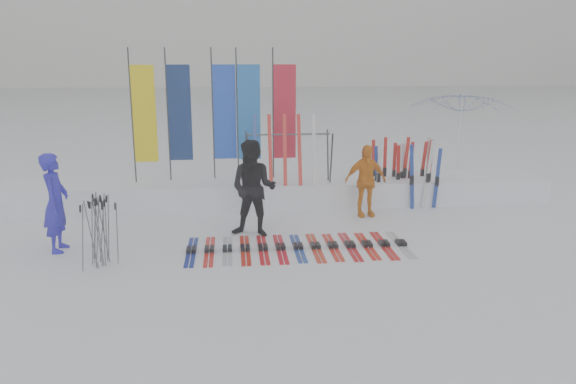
{
  "coord_description": "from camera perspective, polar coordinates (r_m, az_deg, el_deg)",
  "views": [
    {
      "loc": [
        -0.88,
        -9.02,
        3.58
      ],
      "look_at": [
        0.2,
        1.6,
        1.0
      ],
      "focal_mm": 35.0,
      "sensor_mm": 36.0,
      "label": 1
    }
  ],
  "objects": [
    {
      "name": "feather_flags",
      "position": [
        13.9,
        -7.35,
        7.96
      ],
      "size": [
        3.96,
        0.27,
        3.2
      ],
      "color": "#383A3F",
      "rests_on": "ground"
    },
    {
      "name": "person_blue",
      "position": [
        11.31,
        -22.53,
        -1.0
      ],
      "size": [
        0.45,
        0.69,
        1.87
      ],
      "primitive_type": "imported",
      "rotation": [
        0.0,
        0.0,
        1.58
      ],
      "color": "#2520BE",
      "rests_on": "ground"
    },
    {
      "name": "ground",
      "position": [
        9.75,
        -0.22,
        -7.97
      ],
      "size": [
        120.0,
        120.0,
        0.0
      ],
      "primitive_type": "plane",
      "color": "white",
      "rests_on": "ground"
    },
    {
      "name": "tent_canopy",
      "position": [
        16.73,
        17.03,
        5.3
      ],
      "size": [
        3.47,
        3.52,
        2.68
      ],
      "primitive_type": "imported",
      "rotation": [
        0.0,
        0.0,
        -0.21
      ],
      "color": "white",
      "rests_on": "ground"
    },
    {
      "name": "person_yellow",
      "position": [
        12.91,
        7.86,
        1.14
      ],
      "size": [
        1.01,
        0.5,
        1.66
      ],
      "primitive_type": "imported",
      "rotation": [
        0.0,
        0.0,
        0.1
      ],
      "color": "orange",
      "rests_on": "ground"
    },
    {
      "name": "snow_bank",
      "position": [
        14.04,
        -2.05,
        0.07
      ],
      "size": [
        14.0,
        1.6,
        0.6
      ],
      "primitive_type": "cube",
      "color": "white",
      "rests_on": "ground"
    },
    {
      "name": "ski_rack",
      "position": [
        13.48,
        0.05,
        4.2
      ],
      "size": [
        2.04,
        0.8,
        1.23
      ],
      "color": "#383A3F",
      "rests_on": "ground"
    },
    {
      "name": "person_black",
      "position": [
        11.33,
        -3.53,
        0.33
      ],
      "size": [
        1.14,
        1.0,
        1.97
      ],
      "primitive_type": "imported",
      "rotation": [
        0.0,
        0.0,
        -0.31
      ],
      "color": "black",
      "rests_on": "ground"
    },
    {
      "name": "pole_cluster",
      "position": [
        10.37,
        -18.61,
        -3.82
      ],
      "size": [
        0.62,
        0.76,
        1.25
      ],
      "color": "#595B60",
      "rests_on": "ground"
    },
    {
      "name": "upright_skis",
      "position": [
        14.29,
        11.92,
        1.95
      ],
      "size": [
        1.53,
        1.08,
        1.67
      ],
      "color": "red",
      "rests_on": "ground"
    },
    {
      "name": "ski_row",
      "position": [
        10.8,
        0.96,
        -5.59
      ],
      "size": [
        4.22,
        1.7,
        0.07
      ],
      "color": "navy",
      "rests_on": "ground"
    }
  ]
}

